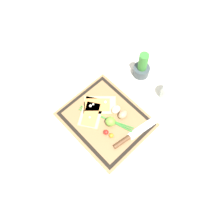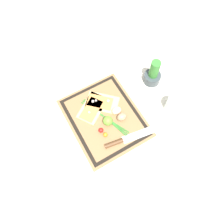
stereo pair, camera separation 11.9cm
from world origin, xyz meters
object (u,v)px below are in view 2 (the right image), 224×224
object	(u,v)px
egg_brown	(122,117)
lime	(107,121)
sauce_jar	(173,105)
pizza_slice_far	(102,102)
herb_pot	(153,75)
cherry_tomato_red	(101,130)
knife	(123,140)
pizza_slice_near	(92,108)
egg_pink	(116,111)
cherry_tomato_yellow	(105,135)

from	to	relation	value
egg_brown	lime	distance (m)	0.08
sauce_jar	pizza_slice_far	bearing A→B (deg)	-123.40
herb_pot	cherry_tomato_red	bearing A→B (deg)	-71.91
knife	sauce_jar	xyz separation A→B (m)	(-0.03, 0.34, 0.02)
pizza_slice_near	pizza_slice_far	bearing A→B (deg)	93.97
pizza_slice_near	herb_pot	distance (m)	0.40
sauce_jar	cherry_tomato_red	bearing A→B (deg)	-99.72
cherry_tomato_red	herb_pot	xyz separation A→B (m)	(-0.14, 0.42, 0.03)
knife	herb_pot	size ratio (longest dim) A/B	1.74
knife	lime	size ratio (longest dim) A/B	5.61
knife	sauce_jar	distance (m)	0.34
egg_pink	herb_pot	xyz separation A→B (m)	(-0.08, 0.29, 0.02)
cherry_tomato_yellow	pizza_slice_near	bearing A→B (deg)	175.48
pizza_slice_near	sauce_jar	world-z (taller)	sauce_jar
knife	lime	xyz separation A→B (m)	(-0.13, -0.02, 0.02)
pizza_slice_near	knife	bearing A→B (deg)	11.83
cherry_tomato_yellow	pizza_slice_far	bearing A→B (deg)	156.76
pizza_slice_far	cherry_tomato_yellow	bearing A→B (deg)	-23.24
knife	egg_pink	world-z (taller)	egg_pink
cherry_tomato_red	herb_pot	distance (m)	0.44
lime	herb_pot	xyz separation A→B (m)	(-0.11, 0.37, 0.01)
knife	cherry_tomato_yellow	world-z (taller)	cherry_tomato_yellow
herb_pot	pizza_slice_near	bearing A→B (deg)	-90.64
cherry_tomato_red	egg_pink	bearing A→B (deg)	113.47
egg_brown	knife	bearing A→B (deg)	-28.04
egg_brown	lime	bearing A→B (deg)	-100.85
pizza_slice_near	herb_pot	xyz separation A→B (m)	(0.00, 0.40, 0.04)
cherry_tomato_red	sauce_jar	size ratio (longest dim) A/B	0.27
pizza_slice_near	pizza_slice_far	world-z (taller)	same
pizza_slice_near	lime	distance (m)	0.12
pizza_slice_far	egg_brown	size ratio (longest dim) A/B	3.81
cherry_tomato_yellow	cherry_tomato_red	bearing A→B (deg)	-165.88
pizza_slice_far	knife	world-z (taller)	pizza_slice_far
pizza_slice_far	lime	world-z (taller)	lime
pizza_slice_near	cherry_tomato_yellow	xyz separation A→B (m)	(0.17, -0.01, 0.01)
lime	herb_pot	size ratio (longest dim) A/B	0.31
knife	egg_pink	distance (m)	0.17
cherry_tomato_red	knife	bearing A→B (deg)	35.40
egg_brown	cherry_tomato_yellow	size ratio (longest dim) A/B	2.19
egg_pink	sauce_jar	bearing A→B (deg)	66.27
lime	sauce_jar	bearing A→B (deg)	75.32
herb_pot	pizza_slice_far	bearing A→B (deg)	-91.50
knife	herb_pot	bearing A→B (deg)	124.71
egg_brown	lime	world-z (taller)	lime
pizza_slice_far	egg_brown	xyz separation A→B (m)	(0.14, 0.05, 0.02)
cherry_tomato_yellow	sauce_jar	size ratio (longest dim) A/B	0.24
egg_pink	sauce_jar	size ratio (longest dim) A/B	0.52
pizza_slice_far	herb_pot	distance (m)	0.34
egg_pink	herb_pot	distance (m)	0.31
lime	cherry_tomato_red	size ratio (longest dim) A/B	1.97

